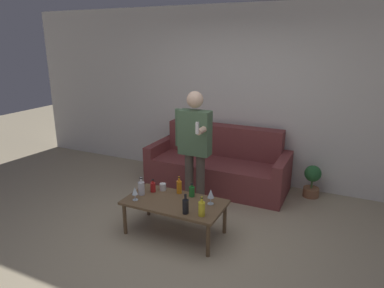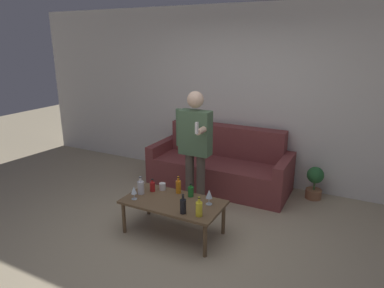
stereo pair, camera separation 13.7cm
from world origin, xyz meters
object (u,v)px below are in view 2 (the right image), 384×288
bottle_orange (178,186)px  person_standing_front (195,142)px  coffee_table (173,204)px  couch (220,166)px

bottle_orange → person_standing_front: bearing=91.6°
coffee_table → bottle_orange: 0.26m
couch → bottle_orange: couch is taller
couch → coffee_table: bearing=-88.1°
couch → person_standing_front: person_standing_front is taller
person_standing_front → couch: bearing=89.0°
couch → coffee_table: size_ratio=1.84×
couch → bottle_orange: 1.32m
bottle_orange → person_standing_front: person_standing_front is taller
couch → person_standing_front: (-0.01, -0.85, 0.61)m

